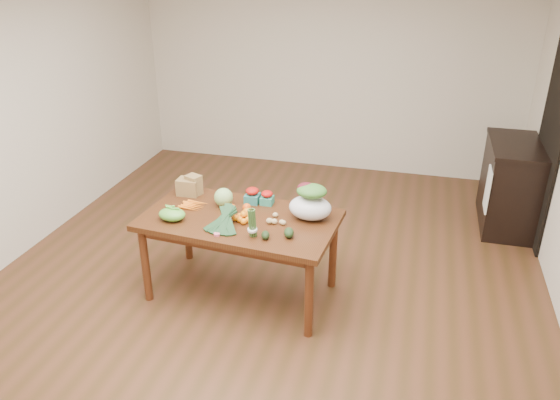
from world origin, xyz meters
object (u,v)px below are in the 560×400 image
(cabbage, at_px, (224,197))
(kale_bunch, at_px, (222,221))
(mandarin_cluster, at_px, (243,216))
(salad_bag, at_px, (310,203))
(dining_table, at_px, (241,256))
(asparagus_bundle, at_px, (252,223))
(cabinet, at_px, (509,185))
(paper_bag, at_px, (188,185))

(cabbage, height_order, kale_bunch, cabbage)
(mandarin_cluster, xyz_separation_m, salad_bag, (0.52, 0.18, 0.10))
(dining_table, height_order, asparagus_bundle, asparagus_bundle)
(dining_table, relative_size, kale_bunch, 4.04)
(cabinet, xyz_separation_m, cabbage, (-2.58, -1.82, 0.36))
(cabinet, bearing_deg, cabbage, -144.83)
(kale_bunch, distance_m, asparagus_bundle, 0.28)
(paper_bag, height_order, kale_bunch, paper_bag)
(asparagus_bundle, bearing_deg, cabbage, 135.98)
(paper_bag, distance_m, asparagus_bundle, 1.01)
(cabinet, bearing_deg, paper_bag, -150.57)
(kale_bunch, bearing_deg, paper_bag, 138.15)
(paper_bag, xyz_separation_m, mandarin_cluster, (0.64, -0.36, -0.05))
(cabbage, bearing_deg, paper_bag, 159.98)
(cabbage, bearing_deg, dining_table, -40.74)
(dining_table, relative_size, cabbage, 9.88)
(dining_table, relative_size, mandarin_cluster, 8.97)
(paper_bag, distance_m, kale_bunch, 0.77)
(kale_bunch, bearing_deg, dining_table, 79.63)
(cabbage, relative_size, mandarin_cluster, 0.91)
(kale_bunch, relative_size, asparagus_bundle, 1.60)
(paper_bag, height_order, mandarin_cluster, paper_bag)
(dining_table, relative_size, asparagus_bundle, 6.46)
(paper_bag, relative_size, kale_bunch, 0.65)
(cabbage, bearing_deg, asparagus_bundle, -48.70)
(dining_table, distance_m, cabbage, 0.53)
(paper_bag, distance_m, mandarin_cluster, 0.74)
(cabinet, height_order, paper_bag, cabinet)
(cabbage, xyz_separation_m, mandarin_cluster, (0.25, -0.22, -0.04))
(paper_bag, height_order, cabbage, paper_bag)
(paper_bag, xyz_separation_m, asparagus_bundle, (0.80, -0.61, 0.03))
(salad_bag, bearing_deg, cabinet, 45.89)
(cabinet, relative_size, salad_bag, 2.86)
(paper_bag, height_order, salad_bag, salad_bag)
(paper_bag, distance_m, salad_bag, 1.18)
(dining_table, bearing_deg, mandarin_cluster, -37.08)
(mandarin_cluster, bearing_deg, dining_table, 138.24)
(mandarin_cluster, bearing_deg, asparagus_bundle, -57.66)
(dining_table, relative_size, salad_bag, 4.53)
(dining_table, xyz_separation_m, salad_bag, (0.57, 0.13, 0.51))
(salad_bag, bearing_deg, kale_bunch, -149.53)
(cabbage, distance_m, salad_bag, 0.78)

